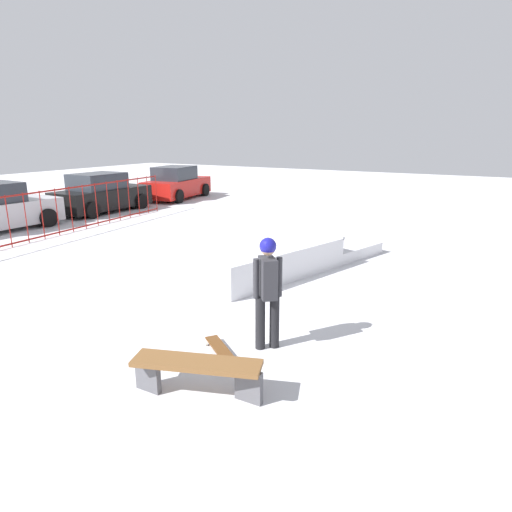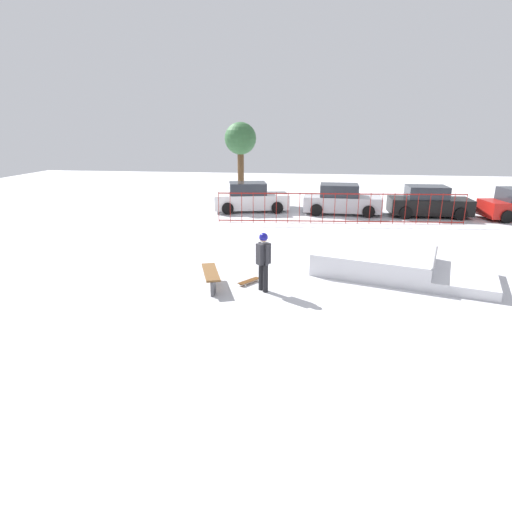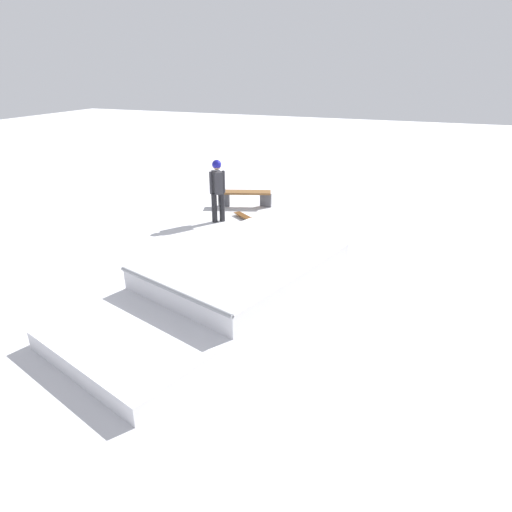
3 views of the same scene
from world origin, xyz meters
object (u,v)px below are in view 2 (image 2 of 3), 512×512
object	(u,v)px
parked_car_black	(429,203)
park_bench	(211,275)
skate_ramp	(389,264)
parked_car_silver	(341,200)
parked_car_white	(250,198)
skateboard	(249,281)
skater	(263,258)
distant_tree	(240,141)

from	to	relation	value
parked_car_black	park_bench	bearing A→B (deg)	-128.35
skate_ramp	parked_car_silver	size ratio (longest dim) A/B	1.42
skate_ramp	parked_car_white	distance (m)	11.60
park_bench	parked_car_black	world-z (taller)	parked_car_black
parked_car_white	skateboard	bearing A→B (deg)	-94.85
skater	skateboard	world-z (taller)	skater
skate_ramp	skateboard	size ratio (longest dim) A/B	7.78
parked_car_white	park_bench	bearing A→B (deg)	-100.31
skate_ramp	distant_tree	size ratio (longest dim) A/B	1.22
skateboard	parked_car_white	xyz separation A→B (m)	(-1.61, 11.46, 0.65)
skater	parked_car_silver	bearing A→B (deg)	-145.66
skater	parked_car_black	distance (m)	13.93
parked_car_silver	parked_car_black	size ratio (longest dim) A/B	1.01
skater	park_bench	bearing A→B (deg)	-46.87
skateboard	parked_car_black	size ratio (longest dim) A/B	0.18
skate_ramp	parked_car_black	world-z (taller)	parked_car_black
park_bench	parked_car_white	world-z (taller)	parked_car_white
skateboard	parked_car_black	xyz separation A→B (m)	(7.91, 11.24, 0.65)
skater	distant_tree	world-z (taller)	distant_tree
park_bench	parked_car_black	xyz separation A→B (m)	(9.00, 11.65, 0.37)
skateboard	parked_car_black	bearing A→B (deg)	-178.50
skater	parked_car_silver	distance (m)	12.25
park_bench	distant_tree	distance (m)	15.50
skater	parked_car_black	xyz separation A→B (m)	(7.42, 11.79, -0.28)
skate_ramp	parked_car_silver	distance (m)	9.88
parked_car_silver	parked_car_black	bearing A→B (deg)	0.76
park_bench	parked_car_silver	xyz separation A→B (m)	(4.48, 11.76, 0.37)
skate_ramp	parked_car_silver	world-z (taller)	parked_car_silver
skater	distant_tree	xyz separation A→B (m)	(-3.16, 15.18, 2.72)
parked_car_silver	parked_car_black	distance (m)	4.52
park_bench	distant_tree	size ratio (longest dim) A/B	0.34
skate_ramp	distant_tree	bearing A→B (deg)	135.27
parked_car_black	skateboard	bearing A→B (deg)	-125.82
skate_ramp	skateboard	distance (m)	4.62
parked_car_silver	distant_tree	bearing A→B (deg)	153.63
parked_car_black	parked_car_silver	bearing A→B (deg)	177.96
parked_car_silver	skate_ramp	bearing A→B (deg)	-82.30
skater	parked_car_white	distance (m)	12.20
skater	parked_car_white	size ratio (longest dim) A/B	0.39
parked_car_white	distant_tree	distance (m)	4.49
park_bench	parked_car_white	bearing A→B (deg)	92.52
skater	skateboard	distance (m)	1.19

